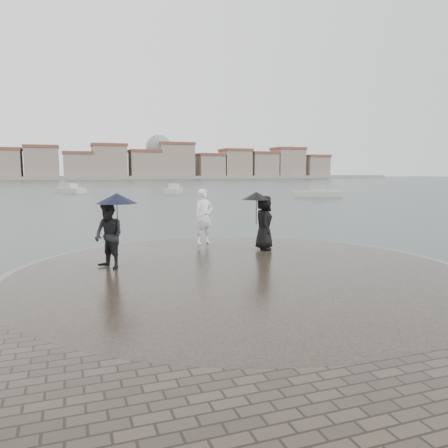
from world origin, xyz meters
name	(u,v)px	position (x,y,z in m)	size (l,w,h in m)	color
ground	(307,325)	(0.00, 0.00, 0.00)	(400.00, 400.00, 0.00)	#2B3835
kerb_ring	(240,277)	(0.00, 3.50, 0.16)	(12.50, 12.50, 0.32)	gray
quay_tip	(240,276)	(0.00, 3.50, 0.18)	(11.90, 11.90, 0.36)	#2D261E
statue	(204,216)	(0.34, 7.90, 1.36)	(0.73, 0.48, 2.00)	white
visitor_left	(111,226)	(-3.23, 4.90, 1.52)	(1.35, 1.22, 2.04)	black
visitor_right	(263,217)	(1.83, 6.06, 1.47)	(1.17, 1.11, 1.95)	black
far_skyline	(59,164)	(-6.29, 160.71, 5.61)	(260.00, 20.00, 37.00)	gray
boats	(131,193)	(2.89, 45.27, 0.38)	(45.81, 26.38, 1.50)	#BBB7A8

